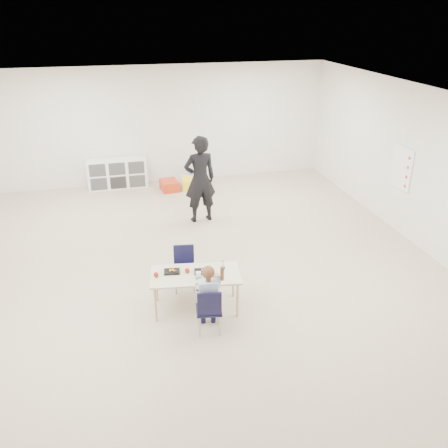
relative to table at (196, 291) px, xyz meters
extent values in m
plane|color=tan|center=(0.31, 1.17, -0.29)|extent=(9.00, 9.00, 0.00)
plane|color=white|center=(0.31, 1.17, 2.51)|extent=(9.00, 9.00, 0.00)
cube|color=white|center=(0.31, 5.67, 1.11)|extent=(8.00, 0.02, 2.80)
cube|color=white|center=(0.31, -3.33, 1.11)|extent=(8.00, 0.02, 2.80)
cube|color=white|center=(4.31, 1.17, 1.11)|extent=(0.02, 9.00, 2.80)
cube|color=beige|center=(0.00, 0.00, 0.27)|extent=(1.34, 0.80, 0.03)
cube|color=black|center=(0.10, 0.02, 0.30)|extent=(0.24, 0.19, 0.03)
cube|color=black|center=(-0.32, 0.12, 0.30)|extent=(0.24, 0.19, 0.03)
cube|color=white|center=(0.02, -0.13, 0.33)|extent=(0.08, 0.08, 0.10)
ellipsoid|color=tan|center=(0.28, -0.16, 0.32)|extent=(0.09, 0.09, 0.07)
sphere|color=maroon|center=(-0.11, 0.06, 0.32)|extent=(0.07, 0.07, 0.07)
sphere|color=maroon|center=(-0.55, 0.05, 0.32)|extent=(0.07, 0.07, 0.07)
cube|color=white|center=(-0.89, 5.45, 0.06)|extent=(1.40, 0.40, 0.70)
cube|color=white|center=(4.29, 1.77, 0.96)|extent=(0.02, 0.60, 0.80)
imported|color=black|center=(0.67, 3.06, 0.59)|extent=(0.69, 0.50, 1.77)
cube|color=red|center=(0.28, 4.94, -0.17)|extent=(0.44, 0.53, 0.24)
cube|color=yellow|center=(0.79, 4.96, -0.17)|extent=(0.45, 0.55, 0.25)
cube|color=blue|center=(1.02, 5.15, -0.17)|extent=(0.39, 0.50, 0.24)
camera|label=1|loc=(-0.98, -5.70, 3.73)|focal=38.00mm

